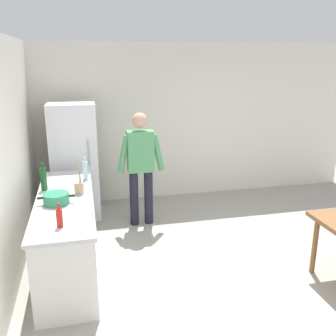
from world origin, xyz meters
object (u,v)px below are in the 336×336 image
object	(u,v)px
refrigerator	(75,161)
bottle_wine_green	(44,178)
person	(141,162)
bottle_sauce_red	(59,218)
utensil_jar	(79,187)
cooking_pot	(56,199)
bottle_water_clear	(86,170)

from	to	relation	value
refrigerator	bottle_wine_green	distance (m)	1.32
person	bottle_sauce_red	size ratio (longest dim) A/B	7.08
person	utensil_jar	bearing A→B (deg)	-132.98
cooking_pot	bottle_water_clear	bearing A→B (deg)	67.73
refrigerator	bottle_water_clear	xyz separation A→B (m)	(0.16, -0.95, 0.13)
refrigerator	bottle_sauce_red	bearing A→B (deg)	-92.67
cooking_pot	bottle_water_clear	size ratio (longest dim) A/B	1.33
person	utensil_jar	xyz separation A→B (m)	(-0.88, -0.95, 0.00)
cooking_pot	bottle_wine_green	world-z (taller)	bottle_wine_green
utensil_jar	bottle_sauce_red	distance (m)	0.90
person	cooking_pot	size ratio (longest dim) A/B	4.25
refrigerator	bottle_water_clear	size ratio (longest dim) A/B	6.00
utensil_jar	bottle_water_clear	distance (m)	0.55
utensil_jar	bottle_wine_green	xyz separation A→B (m)	(-0.41, 0.23, 0.07)
utensil_jar	bottle_sauce_red	xyz separation A→B (m)	(-0.18, -0.89, 0.02)
cooking_pot	bottle_water_clear	xyz separation A→B (m)	(0.33, 0.81, 0.07)
bottle_water_clear	refrigerator	bearing A→B (deg)	99.27
refrigerator	utensil_jar	world-z (taller)	refrigerator
person	cooking_pot	xyz separation A→B (m)	(-1.13, -1.21, -0.02)
person	bottle_sauce_red	world-z (taller)	person
bottle_sauce_red	bottle_water_clear	distance (m)	1.46
bottle_sauce_red	bottle_water_clear	size ratio (longest dim) A/B	0.80
person	bottle_wine_green	distance (m)	1.48
cooking_pot	person	bearing A→B (deg)	47.11
bottle_sauce_red	bottle_water_clear	world-z (taller)	bottle_water_clear
person	cooking_pot	distance (m)	1.66
bottle_wine_green	bottle_sauce_red	bearing A→B (deg)	-78.29
person	bottle_sauce_red	xyz separation A→B (m)	(-1.06, -1.83, 0.02)
refrigerator	bottle_sauce_red	xyz separation A→B (m)	(-0.11, -2.38, 0.10)
cooking_pot	bottle_water_clear	world-z (taller)	bottle_water_clear
bottle_sauce_red	cooking_pot	bearing A→B (deg)	96.02
bottle_water_clear	person	bearing A→B (deg)	26.80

